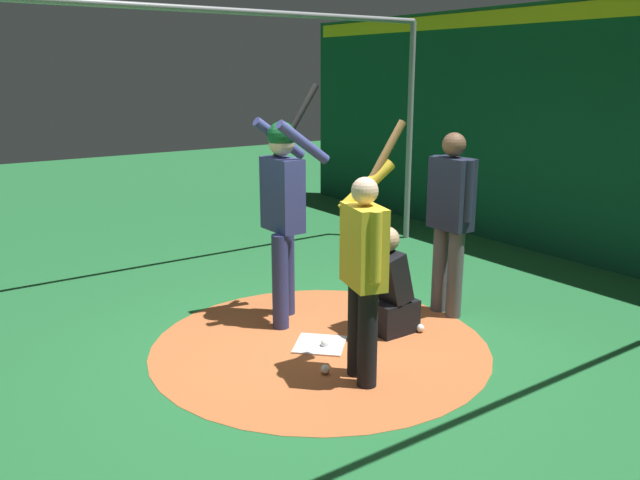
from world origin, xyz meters
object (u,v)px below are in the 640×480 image
(visitor, at_px, (364,266))
(baseball_2, at_px, (325,343))
(home_plate, at_px, (320,344))
(catcher, at_px, (387,291))
(baseball_0, at_px, (325,369))
(baseball_1, at_px, (420,328))
(batter, at_px, (283,201))
(umpire, at_px, (450,214))

(visitor, distance_m, baseball_2, 1.09)
(home_plate, xyz_separation_m, catcher, (-0.68, 0.08, 0.38))
(catcher, distance_m, baseball_2, 0.76)
(catcher, relative_size, baseball_0, 13.33)
(catcher, bearing_deg, baseball_1, 139.23)
(visitor, bearing_deg, baseball_2, -83.25)
(visitor, relative_size, baseball_1, 26.54)
(home_plate, xyz_separation_m, batter, (-0.07, -0.68, 1.15))
(catcher, bearing_deg, umpire, -179.28)
(batter, xyz_separation_m, baseball_1, (-0.85, 0.96, -1.11))
(catcher, height_order, visitor, visitor)
(home_plate, bearing_deg, catcher, 173.23)
(baseball_0, bearing_deg, batter, -106.78)
(visitor, xyz_separation_m, baseball_0, (0.19, -0.23, -0.87))
(catcher, xyz_separation_m, baseball_0, (0.96, 0.39, -0.35))
(batter, relative_size, baseball_0, 29.78)
(batter, xyz_separation_m, baseball_2, (0.06, 0.74, -1.11))
(umpire, height_order, baseball_0, umpire)
(catcher, xyz_separation_m, visitor, (0.77, 0.62, 0.52))
(catcher, relative_size, baseball_2, 13.33)
(visitor, relative_size, baseball_2, 26.54)
(home_plate, height_order, baseball_1, baseball_1)
(umpire, xyz_separation_m, baseball_0, (1.74, 0.40, -0.95))
(batter, distance_m, catcher, 1.24)
(umpire, relative_size, baseball_1, 23.86)
(baseball_0, bearing_deg, baseball_1, -171.22)
(umpire, bearing_deg, baseball_2, -0.50)
(umpire, xyz_separation_m, baseball_2, (1.45, -0.01, -0.95))
(umpire, bearing_deg, baseball_0, 12.92)
(umpire, relative_size, baseball_2, 23.86)
(baseball_1, bearing_deg, home_plate, -17.25)
(catcher, bearing_deg, batter, -51.14)
(umpire, xyz_separation_m, visitor, (1.55, 0.63, -0.08))
(catcher, bearing_deg, home_plate, -6.77)
(visitor, xyz_separation_m, baseball_1, (-1.01, -0.42, -0.87))
(baseball_2, bearing_deg, batter, -94.50)
(batter, xyz_separation_m, baseball_0, (0.35, 1.15, -1.11))
(baseball_2, bearing_deg, umpire, 179.50)
(batter, height_order, umpire, batter)
(visitor, bearing_deg, umpire, -142.07)
(baseball_1, bearing_deg, catcher, -40.77)
(catcher, xyz_separation_m, baseball_1, (-0.24, 0.20, -0.35))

